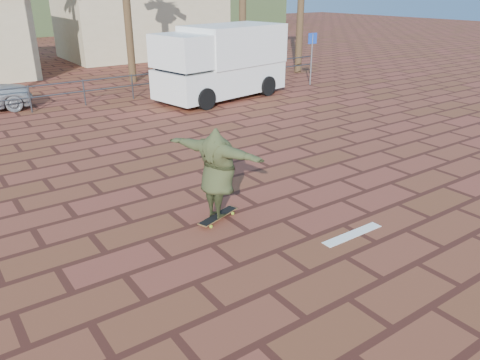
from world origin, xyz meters
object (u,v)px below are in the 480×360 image
skateboarder (217,173)px  car_white (204,68)px  campervan (222,61)px  longboard (218,216)px

skateboarder → car_white: skateboarder is taller
skateboarder → campervan: bearing=-52.1°
longboard → car_white: size_ratio=0.23×
longboard → skateboarder: (0.00, 0.00, 0.92)m
skateboarder → car_white: (7.12, 12.24, -0.26)m
longboard → campervan: (6.20, 9.32, 1.43)m
longboard → car_white: (7.12, 12.24, 0.66)m
longboard → campervan: 11.29m
skateboarder → longboard: bearing=71.5°
longboard → skateboarder: bearing=-18.8°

